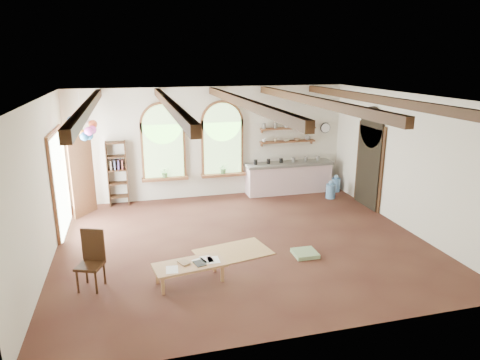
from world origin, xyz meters
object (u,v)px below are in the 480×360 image
object	(u,v)px
kitchen_counter	(289,177)
coffee_table	(190,266)
side_chair	(91,272)
balloon_cluster	(82,129)

from	to	relation	value
kitchen_counter	coffee_table	world-z (taller)	kitchen_counter
kitchen_counter	side_chair	distance (m)	7.01
kitchen_counter	coffee_table	distance (m)	5.97
coffee_table	balloon_cluster	world-z (taller)	balloon_cluster
kitchen_counter	coffee_table	size ratio (longest dim) A/B	1.95
side_chair	kitchen_counter	bearing A→B (deg)	39.32
kitchen_counter	side_chair	bearing A→B (deg)	-140.68
balloon_cluster	coffee_table	bearing A→B (deg)	-62.11
coffee_table	side_chair	distance (m)	1.74
coffee_table	side_chair	size ratio (longest dim) A/B	1.29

